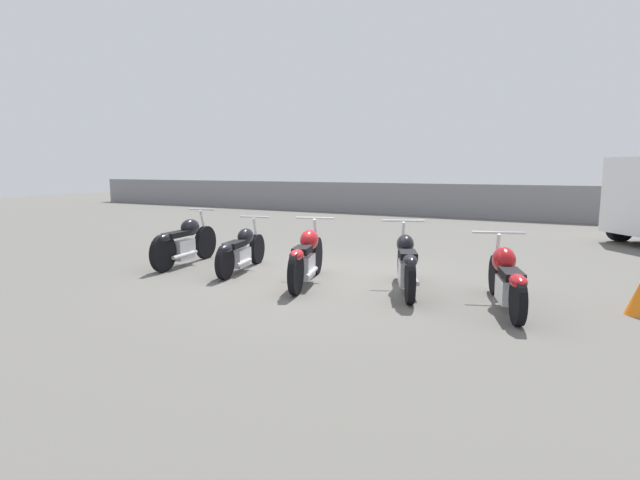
# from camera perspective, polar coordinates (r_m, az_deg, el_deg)

# --- Properties ---
(ground_plane) EXTENTS (60.00, 60.00, 0.00)m
(ground_plane) POSITION_cam_1_polar(r_m,az_deg,el_deg) (8.56, 0.17, -4.27)
(ground_plane) COLOR #5B5954
(fence_back) EXTENTS (40.00, 0.04, 1.27)m
(fence_back) POSITION_cam_1_polar(r_m,az_deg,el_deg) (19.57, 16.91, 4.26)
(fence_back) COLOR gray
(fence_back) RESTS_ON ground_plane
(motorcycle_slot_0) EXTENTS (0.64, 2.08, 1.04)m
(motorcycle_slot_0) POSITION_cam_1_polar(r_m,az_deg,el_deg) (9.90, -15.22, -0.20)
(motorcycle_slot_0) COLOR black
(motorcycle_slot_0) RESTS_ON ground_plane
(motorcycle_slot_1) EXTENTS (0.76, 2.00, 0.95)m
(motorcycle_slot_1) POSITION_cam_1_polar(r_m,az_deg,el_deg) (9.07, -9.01, -1.13)
(motorcycle_slot_1) COLOR black
(motorcycle_slot_1) RESTS_ON ground_plane
(motorcycle_slot_2) EXTENTS (0.90, 2.08, 1.02)m
(motorcycle_slot_2) POSITION_cam_1_polar(r_m,az_deg,el_deg) (8.00, -1.53, -1.90)
(motorcycle_slot_2) COLOR black
(motorcycle_slot_2) RESTS_ON ground_plane
(motorcycle_slot_3) EXTENTS (1.03, 1.94, 1.03)m
(motorcycle_slot_3) POSITION_cam_1_polar(r_m,az_deg,el_deg) (7.58, 9.82, -2.66)
(motorcycle_slot_3) COLOR black
(motorcycle_slot_3) RESTS_ON ground_plane
(motorcycle_slot_4) EXTENTS (0.97, 2.00, 0.95)m
(motorcycle_slot_4) POSITION_cam_1_polar(r_m,az_deg,el_deg) (7.03, 20.53, -4.06)
(motorcycle_slot_4) COLOR black
(motorcycle_slot_4) RESTS_ON ground_plane
(traffic_cone_near) EXTENTS (0.33, 0.33, 0.45)m
(traffic_cone_near) POSITION_cam_1_polar(r_m,az_deg,el_deg) (7.52, 32.72, -5.58)
(traffic_cone_near) COLOR orange
(traffic_cone_near) RESTS_ON ground_plane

